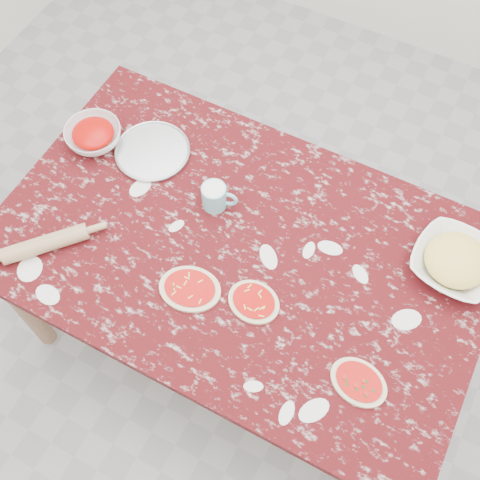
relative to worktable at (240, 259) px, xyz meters
name	(u,v)px	position (x,y,z in m)	size (l,w,h in m)	color
ground	(240,328)	(0.00, 0.00, -0.67)	(4.00, 4.00, 0.00)	gray
worktable	(240,259)	(0.00, 0.00, 0.00)	(1.60, 1.00, 0.75)	#3F0A0D
pizza_tray	(153,152)	(-0.46, 0.20, 0.09)	(0.26, 0.26, 0.01)	#B2B2B7
sauce_bowl	(94,136)	(-0.67, 0.14, 0.11)	(0.20, 0.20, 0.06)	white
cheese_bowl	(454,263)	(0.64, 0.25, 0.12)	(0.27, 0.27, 0.07)	white
flour_mug	(215,196)	(-0.15, 0.11, 0.13)	(0.12, 0.08, 0.10)	#7AC7D5
pizza_left	(190,289)	(-0.07, -0.21, 0.09)	(0.23, 0.19, 0.02)	beige
pizza_mid	(254,302)	(0.13, -0.15, 0.09)	(0.18, 0.15, 0.02)	beige
pizza_right	(359,382)	(0.51, -0.24, 0.09)	(0.19, 0.16, 0.02)	beige
rolling_pin	(45,244)	(-0.56, -0.29, 0.11)	(0.06, 0.06, 0.28)	tan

